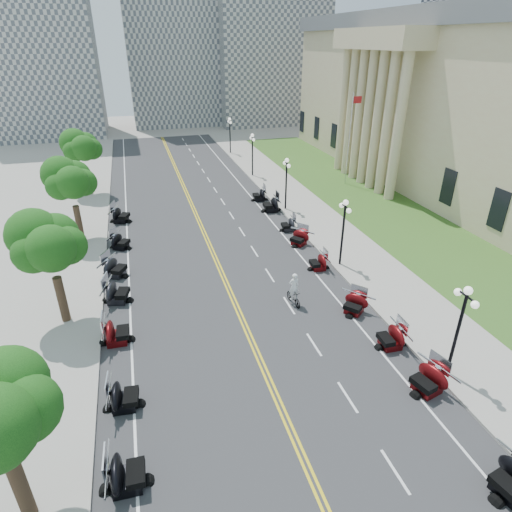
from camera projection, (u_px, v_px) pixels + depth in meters
ground at (240, 314)px, 25.99m from camera, size 160.00×160.00×0.00m
road at (210, 246)px, 34.57m from camera, size 16.00×90.00×0.01m
centerline_yellow_a at (208, 246)px, 34.53m from camera, size 0.12×90.00×0.00m
centerline_yellow_b at (211, 245)px, 34.59m from camera, size 0.12×90.00×0.00m
edge_line_north at (284, 237)px, 36.13m from camera, size 0.12×90.00×0.00m
edge_line_south at (128, 255)px, 32.99m from camera, size 0.12×90.00×0.00m
lane_dash_3 at (395, 471)px, 16.48m from camera, size 0.12×2.00×0.00m
lane_dash_4 at (348, 397)px, 19.91m from camera, size 0.12×2.00×0.00m
lane_dash_5 at (314, 344)px, 23.34m from camera, size 0.12×2.00×0.00m
lane_dash_6 at (289, 305)px, 26.77m from camera, size 0.12×2.00×0.00m
lane_dash_7 at (270, 275)px, 30.20m from camera, size 0.12×2.00×0.00m
lane_dash_8 at (254, 251)px, 33.63m from camera, size 0.12×2.00×0.00m
lane_dash_9 at (242, 232)px, 37.06m from camera, size 0.12×2.00×0.00m
lane_dash_10 at (232, 215)px, 40.49m from camera, size 0.12×2.00×0.00m
lane_dash_11 at (223, 202)px, 43.92m from camera, size 0.12×2.00×0.00m
lane_dash_12 at (215, 190)px, 47.35m from camera, size 0.12×2.00×0.00m
lane_dash_13 at (209, 180)px, 50.78m from camera, size 0.12×2.00×0.00m
lane_dash_14 at (203, 171)px, 54.21m from camera, size 0.12×2.00×0.00m
lane_dash_15 at (198, 163)px, 57.64m from camera, size 0.12×2.00×0.00m
lane_dash_16 at (194, 156)px, 61.08m from camera, size 0.12×2.00×0.00m
lane_dash_17 at (190, 150)px, 64.51m from camera, size 0.12×2.00×0.00m
lane_dash_18 at (186, 144)px, 67.94m from camera, size 0.12×2.00×0.00m
lane_dash_19 at (183, 139)px, 71.37m from camera, size 0.12×2.00×0.00m
sidewalk_north at (329, 231)px, 37.11m from camera, size 5.00×90.00×0.15m
sidewalk_south at (71, 261)px, 31.96m from camera, size 5.00×90.00×0.15m
lawn at (358, 195)px, 45.69m from camera, size 9.00×60.00×0.10m
civic_building at (464, 98)px, 48.68m from camera, size 26.00×51.00×17.80m
distant_block_a at (37, 53)px, 68.88m from camera, size 18.00×14.00×26.00m
distant_block_b at (170, 39)px, 78.51m from camera, size 16.00×12.00×30.00m
distant_block_c at (268, 62)px, 82.15m from camera, size 20.00×14.00×22.00m
street_lamp_1 at (457, 332)px, 20.06m from camera, size 0.50×1.20×4.90m
street_lamp_2 at (343, 233)px, 30.35m from camera, size 0.50×1.20×4.90m
street_lamp_3 at (286, 184)px, 40.64m from camera, size 0.50×1.20×4.90m
street_lamp_4 at (252, 155)px, 50.94m from camera, size 0.50×1.20×4.90m
street_lamp_5 at (230, 136)px, 61.23m from camera, size 0.50×1.20×4.90m
flagpole at (349, 140)px, 47.01m from camera, size 1.10×0.20×10.00m
tree_2 at (50, 249)px, 23.11m from camera, size 4.80×4.80×9.20m
tree_3 at (71, 185)px, 33.40m from camera, size 4.80×4.80×9.20m
tree_4 at (83, 151)px, 43.69m from camera, size 4.80×4.80×9.20m
motorcycle_n_3 at (429, 379)px, 19.96m from camera, size 2.56×2.56×1.47m
motorcycle_n_4 at (391, 336)px, 22.90m from camera, size 2.01×2.01×1.36m
motorcycle_n_5 at (355, 303)px, 25.80m from camera, size 2.64×2.64×1.32m
motorcycle_n_6 at (318, 261)px, 30.74m from camera, size 1.85×1.85×1.25m
motorcycle_n_7 at (299, 237)px, 34.43m from camera, size 2.66×2.66×1.33m
motorcycle_n_8 at (288, 224)px, 37.00m from camera, size 1.92×1.92×1.26m
motorcycle_n_9 at (271, 204)px, 41.12m from camera, size 2.32×2.32×1.56m
motorcycle_n_10 at (259, 194)px, 43.97m from camera, size 2.09×2.09×1.37m
motorcycle_s_3 at (126, 472)px, 15.63m from camera, size 2.20×2.20×1.49m
motorcycle_s_4 at (123, 395)px, 19.07m from camera, size 2.17×2.17×1.40m
motorcycle_s_5 at (116, 331)px, 23.21m from camera, size 2.18×2.18×1.47m
motorcycle_s_6 at (117, 291)px, 26.85m from camera, size 2.65×2.65×1.52m
motorcycle_s_7 at (115, 267)px, 29.79m from camera, size 2.87×2.87×1.47m
motorcycle_s_8 at (120, 241)px, 33.79m from camera, size 2.62×2.62×1.35m
motorcycle_s_9 at (120, 214)px, 38.67m from camera, size 2.81×2.81×1.52m
bicycle at (293, 297)px, 26.70m from camera, size 0.73×1.68×0.98m
cyclist_rider at (294, 278)px, 26.06m from camera, size 0.67×0.44×1.85m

